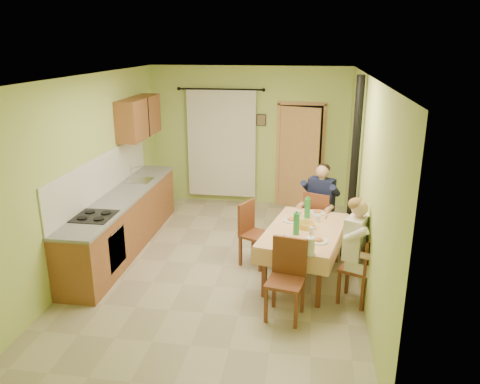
% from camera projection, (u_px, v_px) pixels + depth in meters
% --- Properties ---
extents(floor, '(4.00, 6.00, 0.01)m').
position_uv_depth(floor, '(223.00, 265.00, 7.12)').
color(floor, tan).
rests_on(floor, ground).
extents(room_shell, '(4.04, 6.04, 2.82)m').
position_uv_depth(room_shell, '(221.00, 148.00, 6.56)').
color(room_shell, '#BAD26C').
rests_on(room_shell, ground).
extents(kitchen_run, '(0.64, 3.64, 1.56)m').
position_uv_depth(kitchen_run, '(124.00, 220.00, 7.59)').
color(kitchen_run, brown).
rests_on(kitchen_run, ground).
extents(upper_cabinets, '(0.35, 1.40, 0.70)m').
position_uv_depth(upper_cabinets, '(139.00, 117.00, 8.38)').
color(upper_cabinets, brown).
rests_on(upper_cabinets, room_shell).
extents(curtain, '(1.70, 0.07, 2.22)m').
position_uv_depth(curtain, '(222.00, 143.00, 9.54)').
color(curtain, black).
rests_on(curtain, ground).
extents(doorway, '(0.96, 0.30, 2.15)m').
position_uv_depth(doorway, '(300.00, 156.00, 9.39)').
color(doorway, black).
rests_on(doorway, ground).
extents(dining_table, '(1.32, 1.82, 0.76)m').
position_uv_depth(dining_table, '(304.00, 254.00, 6.62)').
color(dining_table, '#E5AA7A').
rests_on(dining_table, ground).
extents(tableware, '(0.63, 1.67, 0.33)m').
position_uv_depth(tableware, '(305.00, 228.00, 6.37)').
color(tableware, white).
rests_on(tableware, dining_table).
extents(chair_far, '(0.55, 0.55, 0.99)m').
position_uv_depth(chair_far, '(318.00, 232.00, 7.62)').
color(chair_far, brown).
rests_on(chair_far, ground).
extents(chair_near, '(0.50, 0.50, 0.99)m').
position_uv_depth(chair_near, '(285.00, 295.00, 5.70)').
color(chair_near, brown).
rests_on(chair_near, ground).
extents(chair_right, '(0.49, 0.49, 0.93)m').
position_uv_depth(chair_right, '(356.00, 282.00, 6.03)').
color(chair_right, brown).
rests_on(chair_right, ground).
extents(chair_left, '(0.55, 0.55, 0.97)m').
position_uv_depth(chair_left, '(256.00, 246.00, 7.07)').
color(chair_left, brown).
rests_on(chair_left, ground).
extents(man_far, '(0.65, 0.59, 1.39)m').
position_uv_depth(man_far, '(321.00, 197.00, 7.45)').
color(man_far, '#141938').
rests_on(man_far, chair_far).
extents(man_right, '(0.60, 0.65, 1.39)m').
position_uv_depth(man_right, '(359.00, 240.00, 5.85)').
color(man_right, white).
rests_on(man_right, chair_right).
extents(stove_flue, '(0.24, 0.24, 2.80)m').
position_uv_depth(stove_flue, '(352.00, 195.00, 7.10)').
color(stove_flue, black).
rests_on(stove_flue, ground).
extents(picture_back, '(0.19, 0.03, 0.23)m').
position_uv_depth(picture_back, '(261.00, 120.00, 9.34)').
color(picture_back, black).
rests_on(picture_back, room_shell).
extents(picture_right, '(0.03, 0.31, 0.21)m').
position_uv_depth(picture_right, '(358.00, 134.00, 7.40)').
color(picture_right, brown).
rests_on(picture_right, room_shell).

